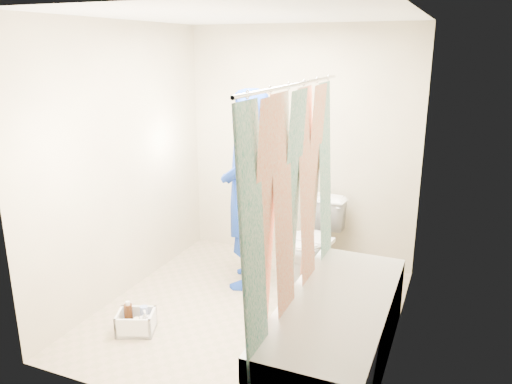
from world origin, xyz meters
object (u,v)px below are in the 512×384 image
at_px(toilet, 313,241).
at_px(plumber, 245,190).
at_px(bathtub, 336,329).
at_px(cleaning_caddy, 137,323).

distance_m(toilet, plumber, 0.84).
relative_size(bathtub, toilet, 2.28).
bearing_deg(cleaning_caddy, plumber, 47.55).
relative_size(plumber, cleaning_caddy, 5.26).
distance_m(bathtub, cleaning_caddy, 1.57).
bearing_deg(bathtub, cleaning_caddy, -172.05).
bearing_deg(plumber, bathtub, 34.05).
distance_m(bathtub, plumber, 1.59).
bearing_deg(toilet, bathtub, -61.08).
bearing_deg(cleaning_caddy, toilet, 34.31).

